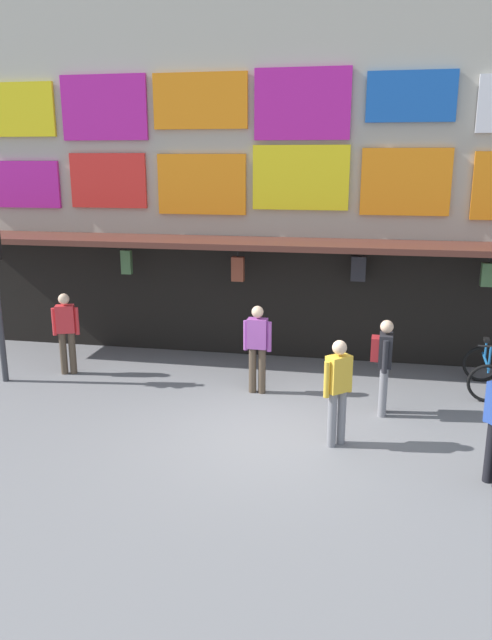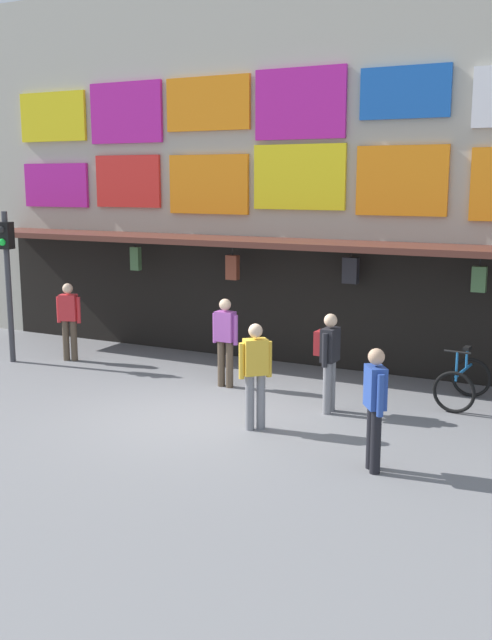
{
  "view_description": "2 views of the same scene",
  "coord_description": "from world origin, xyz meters",
  "px_view_note": "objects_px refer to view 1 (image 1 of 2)",
  "views": [
    {
      "loc": [
        1.26,
        -8.9,
        4.27
      ],
      "look_at": [
        -0.7,
        1.55,
        1.45
      ],
      "focal_mm": 34.14,
      "sensor_mm": 36.0,
      "label": 1
    },
    {
      "loc": [
        5.84,
        -10.1,
        3.82
      ],
      "look_at": [
        0.25,
        1.06,
        1.46
      ],
      "focal_mm": 41.32,
      "sensor_mm": 36.0,
      "label": 2
    }
  ],
  "objects_px": {
    "pedestrian_in_black": "(383,360)",
    "pedestrian_in_red": "(338,387)",
    "bicycle_parked": "(485,372)",
    "pedestrian_in_yellow": "(66,329)",
    "pedestrian_in_white": "(257,344)"
  },
  "relations": [
    {
      "from": "bicycle_parked",
      "to": "pedestrian_in_white",
      "type": "distance_m",
      "value": 4.32
    },
    {
      "from": "pedestrian_in_white",
      "to": "pedestrian_in_yellow",
      "type": "bearing_deg",
      "value": 175.37
    },
    {
      "from": "pedestrian_in_black",
      "to": "pedestrian_in_yellow",
      "type": "distance_m",
      "value": 6.3
    },
    {
      "from": "pedestrian_in_yellow",
      "to": "pedestrian_in_red",
      "type": "distance_m",
      "value": 5.96
    },
    {
      "from": "pedestrian_in_black",
      "to": "pedestrian_in_red",
      "type": "xyz_separation_m",
      "value": [
        -0.71,
        -1.32,
        -0.04
      ]
    },
    {
      "from": "pedestrian_in_black",
      "to": "pedestrian_in_red",
      "type": "relative_size",
      "value": 1.0
    },
    {
      "from": "bicycle_parked",
      "to": "pedestrian_in_red",
      "type": "xyz_separation_m",
      "value": [
        -2.65,
        -2.75,
        0.55
      ]
    },
    {
      "from": "bicycle_parked",
      "to": "pedestrian_in_yellow",
      "type": "relative_size",
      "value": 0.72
    },
    {
      "from": "pedestrian_in_red",
      "to": "pedestrian_in_yellow",
      "type": "bearing_deg",
      "value": 157.96
    },
    {
      "from": "bicycle_parked",
      "to": "pedestrian_in_black",
      "type": "xyz_separation_m",
      "value": [
        -1.94,
        -1.44,
        0.59
      ]
    },
    {
      "from": "pedestrian_in_white",
      "to": "pedestrian_in_red",
      "type": "distance_m",
      "value": 2.47
    },
    {
      "from": "pedestrian_in_black",
      "to": "pedestrian_in_yellow",
      "type": "height_order",
      "value": "same"
    },
    {
      "from": "pedestrian_in_black",
      "to": "pedestrian_in_white",
      "type": "distance_m",
      "value": 2.34
    },
    {
      "from": "pedestrian_in_yellow",
      "to": "pedestrian_in_white",
      "type": "relative_size",
      "value": 1.0
    },
    {
      "from": "bicycle_parked",
      "to": "pedestrian_in_yellow",
      "type": "height_order",
      "value": "pedestrian_in_yellow"
    }
  ]
}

